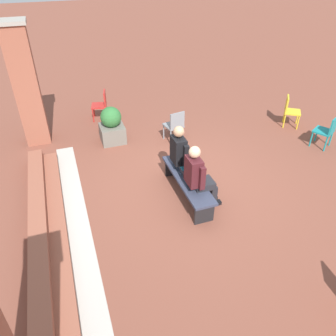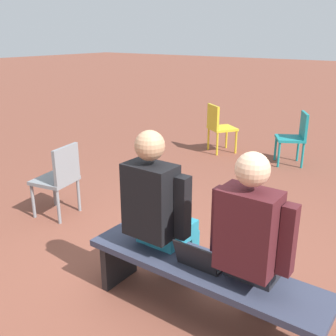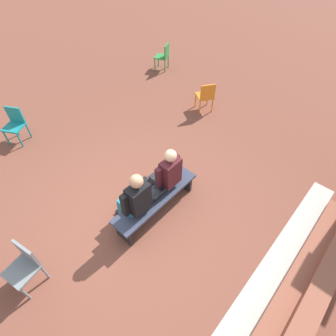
# 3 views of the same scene
# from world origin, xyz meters

# --- Properties ---
(ground_plane) EXTENTS (60.00, 60.00, 0.00)m
(ground_plane) POSITION_xyz_m (0.00, 0.00, 0.00)
(ground_plane) COLOR brown
(bench) EXTENTS (1.80, 0.44, 0.45)m
(bench) POSITION_xyz_m (-0.38, 0.12, 0.35)
(bench) COLOR #33384C
(bench) RESTS_ON ground
(person_student) EXTENTS (0.55, 0.69, 1.35)m
(person_student) POSITION_xyz_m (-0.73, 0.06, 0.72)
(person_student) COLOR #232328
(person_student) RESTS_ON ground
(person_adult) EXTENTS (0.56, 0.71, 1.37)m
(person_adult) POSITION_xyz_m (0.04, 0.05, 0.73)
(person_adult) COLOR teal
(person_adult) RESTS_ON ground
(laptop) EXTENTS (0.32, 0.29, 0.21)m
(laptop) POSITION_xyz_m (-0.38, 0.14, 0.50)
(laptop) COLOR black
(laptop) RESTS_ON bench
(plastic_chair_near_bench_right) EXTENTS (0.49, 0.49, 0.84)m
(plastic_chair_near_bench_right) POSITION_xyz_m (1.81, -0.43, 0.48)
(plastic_chair_near_bench_right) COLOR gray
(plastic_chair_near_bench_right) RESTS_ON ground
(plastic_chair_far_left) EXTENTS (0.57, 0.57, 0.84)m
(plastic_chair_far_left) POSITION_xyz_m (0.30, -3.84, 0.48)
(plastic_chair_far_left) COLOR teal
(plastic_chair_far_left) RESTS_ON ground
(plastic_chair_mid_courtyard) EXTENTS (0.59, 0.59, 0.84)m
(plastic_chair_mid_courtyard) POSITION_xyz_m (1.61, -3.73, 0.48)
(plastic_chair_mid_courtyard) COLOR gold
(plastic_chair_mid_courtyard) RESTS_ON ground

